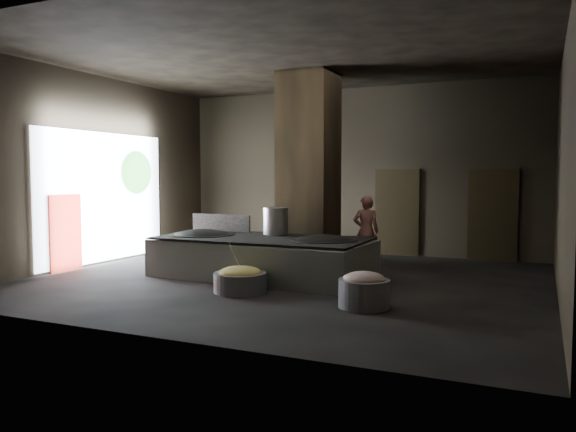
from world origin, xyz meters
The scene contains 28 objects.
floor centered at (0.00, 0.00, -0.05)m, with size 10.00×9.00×0.10m, color black.
ceiling centered at (0.00, 0.00, 4.55)m, with size 10.00×9.00×0.10m, color black.
back_wall centered at (0.00, 4.55, 2.25)m, with size 10.00×0.10×4.50m, color black.
front_wall centered at (0.00, -4.55, 2.25)m, with size 10.00×0.10×4.50m, color black.
left_wall centered at (-5.05, 0.00, 2.25)m, with size 0.10×9.00×4.50m, color black.
right_wall centered at (5.05, 0.00, 2.25)m, with size 0.10×9.00×4.50m, color black.
pillar centered at (-0.30, 1.90, 2.25)m, with size 1.20×1.20×4.50m, color black.
hearth_platform centered at (-0.59, 0.06, 0.39)m, with size 4.45×2.13×0.77m, color #B3C5B1.
platform_cap centered at (-0.59, 0.06, 0.82)m, with size 4.35×2.09×0.03m, color black.
wok_left centered at (-2.04, 0.01, 0.75)m, with size 1.40×1.40×0.39m, color black.
wok_left_rim centered at (-2.04, 0.01, 0.82)m, with size 1.43×1.43×0.05m, color black.
wok_right centered at (0.76, 0.11, 0.75)m, with size 1.31×1.31×0.37m, color black.
wok_right_rim centered at (0.76, 0.11, 0.82)m, with size 1.34×1.34×0.05m, color black.
stock_pot centered at (-0.54, 0.61, 1.13)m, with size 0.54×0.54×0.58m, color #AAAEB2.
splash_guard centered at (-2.04, 0.81, 1.03)m, with size 1.55×0.06×0.39m, color black.
cook centered at (0.99, 2.27, 0.82)m, with size 0.60×0.39×1.65m, color #9F5D51.
veg_basin centered at (-0.24, -1.50, 0.18)m, with size 0.96×0.96×0.35m, color slate.
veg_fill centered at (-0.24, -1.50, 0.35)m, with size 0.79×0.79×0.24m, color #92AD54.
ladle centered at (-0.39, -1.35, 0.55)m, with size 0.03×0.03×0.76m, color #AAAEB2.
meat_basin centered at (2.16, -1.74, 0.23)m, with size 0.82×0.82×0.45m, color slate.
meat_fill centered at (2.16, -1.74, 0.45)m, with size 0.68×0.68×0.26m, color #A96F65.
doorway_near centered at (1.20, 4.45, 1.10)m, with size 1.18×0.08×2.38m, color black.
doorway_near_glow centered at (1.49, 4.65, 1.05)m, with size 0.78×0.04×1.84m, color #8C6647.
doorway_far centered at (3.60, 4.45, 1.10)m, with size 1.18×0.08×2.38m, color black.
doorway_far_glow centered at (3.54, 4.63, 1.05)m, with size 0.74×0.04×1.76m, color #8C6647.
left_opening centered at (-4.95, 0.20, 1.60)m, with size 0.04×4.20×3.10m, color white.
pavilion_sliver centered at (-4.88, -1.10, 0.85)m, with size 0.05×0.90×1.70m, color maroon.
tree_silhouette centered at (-4.85, 1.30, 2.20)m, with size 0.28×1.10×1.10m, color #194714.
Camera 1 is at (4.70, -10.31, 2.09)m, focal length 35.00 mm.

